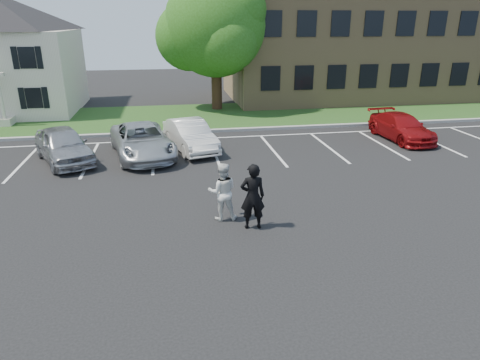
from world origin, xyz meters
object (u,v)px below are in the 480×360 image
Objects in this scene: man_white_shirt at (222,192)px; car_white_sedan at (190,135)px; car_silver_minivan at (142,141)px; car_silver_west at (63,145)px; office_building at (370,42)px; tree at (217,28)px; car_red_compact at (401,127)px; man_black_suit at (253,196)px.

car_white_sedan is at bearing -82.55° from man_white_shirt.
car_silver_west is at bearing 172.79° from car_silver_minivan.
office_building reaches higher than car_silver_minivan.
tree is 2.04× the size of car_white_sedan.
car_white_sedan is at bearing -104.68° from tree.
tree is 1.70× the size of car_silver_minivan.
tree is 13.49m from car_red_compact.
office_building is 5.20× the size of car_white_sedan.
car_silver_minivan is at bearing -65.51° from man_white_shirt.
office_building is at bearing -121.03° from man_white_shirt.
car_silver_west reaches higher than car_silver_minivan.
man_black_suit reaches higher than man_white_shirt.
car_red_compact is at bearing -8.88° from car_silver_minivan.
tree is (-12.57, -3.72, 1.19)m from office_building.
tree is 13.96m from car_silver_west.
car_silver_west is at bearing 174.19° from car_white_sedan.
tree is 17.98m from man_white_shirt.
car_red_compact is at bearing -107.67° from office_building.
tree reaches higher than car_silver_minivan.
man_black_suit is 0.45× the size of car_red_compact.
tree is at bearing 53.29° from car_silver_minivan.
man_black_suit reaches higher than car_silver_minivan.
car_silver_minivan is 2.29m from car_white_sedan.
car_silver_minivan is at bearing -179.04° from car_white_sedan.
car_silver_minivan is (-3.51, 7.87, -0.28)m from man_black_suit.
car_silver_minivan reaches higher than car_red_compact.
man_white_shirt is (-1.98, -17.31, -4.43)m from tree.
car_white_sedan is (-1.31, 8.51, -0.29)m from man_black_suit.
car_white_sedan is at bearing 4.18° from car_silver_minivan.
tree is 10.90m from car_white_sedan.
tree is 1.98× the size of car_silver_west.
car_silver_west is 1.03× the size of car_white_sedan.
car_red_compact is (10.86, 0.06, -0.06)m from car_white_sedan.
car_silver_minivan is (-4.70, -10.18, -4.63)m from tree.
office_building is at bearing -120.30° from man_black_suit.
car_silver_west is (-20.60, -14.17, -3.40)m from office_building.
office_building reaches higher than man_black_suit.
tree is 18.60m from man_black_suit.
car_silver_west reaches higher than car_red_compact.
office_building is 25.78m from man_white_shirt.
car_red_compact is (9.55, 8.57, -0.36)m from man_black_suit.
man_black_suit is 0.45× the size of car_silver_west.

